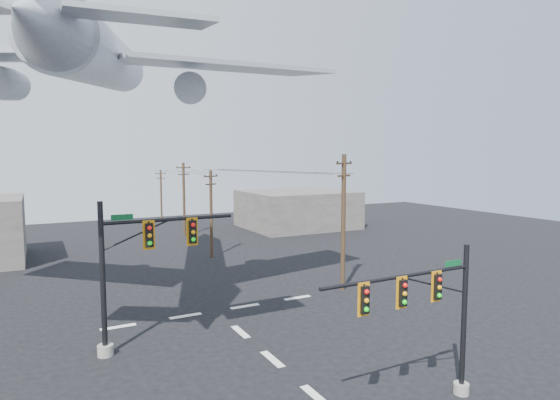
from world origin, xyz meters
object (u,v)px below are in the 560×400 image
utility_pole_b (211,212)px  signal_mast_near (433,317)px  utility_pole_c (184,198)px  signal_mast_far (133,271)px  utility_pole_a (343,220)px  airliner (100,59)px  utility_pole_d (161,195)px

utility_pole_b → signal_mast_near: bearing=-116.8°
signal_mast_near → utility_pole_c: size_ratio=0.82×
signal_mast_near → signal_mast_far: bearing=130.9°
signal_mast_far → utility_pole_c: (11.90, 32.10, 0.60)m
utility_pole_a → utility_pole_b: utility_pole_a is taller
utility_pole_c → airliner: 29.87m
signal_mast_near → utility_pole_b: bearing=87.4°
signal_mast_near → utility_pole_b: size_ratio=0.87×
signal_mast_far → utility_pole_a: bearing=14.2°
utility_pole_a → utility_pole_b: size_ratio=1.18×
utility_pole_b → utility_pole_c: bearing=60.9°
utility_pole_a → airliner: 19.38m
signal_mast_near → airliner: 23.82m
signal_mast_far → airliner: bearing=92.5°
signal_mast_near → signal_mast_far: signal_mast_far is taller
airliner → signal_mast_near: bearing=-135.6°
utility_pole_b → utility_pole_c: (1.13, 13.16, 0.29)m
utility_pole_a → utility_pole_b: 15.79m
utility_pole_c → airliner: bearing=-124.1°
signal_mast_near → utility_pole_c: 43.05m
utility_pole_a → utility_pole_c: bearing=74.6°
utility_pole_c → airliner: size_ratio=0.29×
signal_mast_near → utility_pole_d: utility_pole_d is taller
utility_pole_d → utility_pole_a: bearing=-65.5°
signal_mast_near → utility_pole_b: 29.85m
signal_mast_near → airliner: size_ratio=0.24×
signal_mast_far → utility_pole_b: utility_pole_b is taller
utility_pole_c → utility_pole_d: 14.09m
airliner → utility_pole_c: bearing=-10.0°
utility_pole_b → utility_pole_d: utility_pole_b is taller
utility_pole_b → signal_mast_far: bearing=-143.8°
airliner → utility_pole_b: bearing=-27.2°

